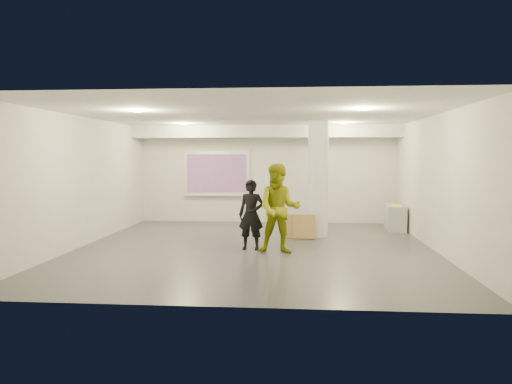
# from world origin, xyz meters

# --- Properties ---
(floor) EXTENTS (8.00, 9.00, 0.01)m
(floor) POSITION_xyz_m (0.00, 0.00, 0.00)
(floor) COLOR #34363B
(floor) RESTS_ON ground
(ceiling) EXTENTS (8.00, 9.00, 0.01)m
(ceiling) POSITION_xyz_m (0.00, 0.00, 3.00)
(ceiling) COLOR white
(ceiling) RESTS_ON floor
(wall_back) EXTENTS (8.00, 0.01, 3.00)m
(wall_back) POSITION_xyz_m (0.00, 4.50, 1.50)
(wall_back) COLOR beige
(wall_back) RESTS_ON floor
(wall_front) EXTENTS (8.00, 0.01, 3.00)m
(wall_front) POSITION_xyz_m (0.00, -4.50, 1.50)
(wall_front) COLOR beige
(wall_front) RESTS_ON floor
(wall_left) EXTENTS (0.01, 9.00, 3.00)m
(wall_left) POSITION_xyz_m (-4.00, 0.00, 1.50)
(wall_left) COLOR beige
(wall_left) RESTS_ON floor
(wall_right) EXTENTS (0.01, 9.00, 3.00)m
(wall_right) POSITION_xyz_m (4.00, 0.00, 1.50)
(wall_right) COLOR beige
(wall_right) RESTS_ON floor
(soffit_band) EXTENTS (8.00, 1.10, 0.36)m
(soffit_band) POSITION_xyz_m (0.00, 3.95, 2.82)
(soffit_band) COLOR silver
(soffit_band) RESTS_ON ceiling
(downlight_nw) EXTENTS (0.22, 0.22, 0.02)m
(downlight_nw) POSITION_xyz_m (-2.20, 2.50, 2.98)
(downlight_nw) COLOR #ECC18D
(downlight_nw) RESTS_ON ceiling
(downlight_ne) EXTENTS (0.22, 0.22, 0.02)m
(downlight_ne) POSITION_xyz_m (2.20, 2.50, 2.98)
(downlight_ne) COLOR #ECC18D
(downlight_ne) RESTS_ON ceiling
(downlight_sw) EXTENTS (0.22, 0.22, 0.02)m
(downlight_sw) POSITION_xyz_m (-2.20, -1.50, 2.98)
(downlight_sw) COLOR #ECC18D
(downlight_sw) RESTS_ON ceiling
(downlight_se) EXTENTS (0.22, 0.22, 0.02)m
(downlight_se) POSITION_xyz_m (2.20, -1.50, 2.98)
(downlight_se) COLOR #ECC18D
(downlight_se) RESTS_ON ceiling
(column) EXTENTS (0.52, 0.52, 3.00)m
(column) POSITION_xyz_m (1.50, 1.80, 1.50)
(column) COLOR white
(column) RESTS_ON floor
(projection_screen) EXTENTS (2.10, 0.13, 1.42)m
(projection_screen) POSITION_xyz_m (-1.60, 4.45, 1.53)
(projection_screen) COLOR silver
(projection_screen) RESTS_ON wall_back
(credenza) EXTENTS (0.59, 1.25, 0.71)m
(credenza) POSITION_xyz_m (3.72, 3.07, 0.35)
(credenza) COLOR #979A9C
(credenza) RESTS_ON floor
(papers_stack) EXTENTS (0.27, 0.33, 0.02)m
(papers_stack) POSITION_xyz_m (3.73, 2.92, 0.72)
(papers_stack) COLOR silver
(papers_stack) RESTS_ON credenza
(postit_pad) EXTENTS (0.32, 0.38, 0.03)m
(postit_pad) POSITION_xyz_m (3.72, 2.78, 0.72)
(postit_pad) COLOR #FAFF2D
(postit_pad) RESTS_ON credenza
(cardboard_back) EXTENTS (0.57, 0.19, 0.61)m
(cardboard_back) POSITION_xyz_m (0.98, 1.42, 0.30)
(cardboard_back) COLOR olive
(cardboard_back) RESTS_ON floor
(cardboard_front) EXTENTS (0.57, 0.23, 0.61)m
(cardboard_front) POSITION_xyz_m (1.14, 1.36, 0.31)
(cardboard_front) COLOR olive
(cardboard_front) RESTS_ON floor
(woman) EXTENTS (0.62, 0.45, 1.57)m
(woman) POSITION_xyz_m (-0.05, -0.20, 0.78)
(woman) COLOR black
(woman) RESTS_ON floor
(man) EXTENTS (0.95, 0.74, 1.93)m
(man) POSITION_xyz_m (0.58, -0.57, 0.96)
(man) COLOR olive
(man) RESTS_ON floor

